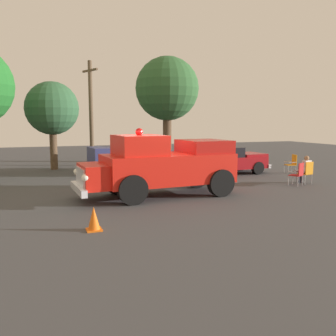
{
  "coord_description": "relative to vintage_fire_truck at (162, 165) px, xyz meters",
  "views": [
    {
      "loc": [
        4.16,
        13.05,
        2.84
      ],
      "look_at": [
        -0.51,
        0.11,
        1.06
      ],
      "focal_mm": 38.75,
      "sensor_mm": 36.0,
      "label": 1
    }
  ],
  "objects": [
    {
      "name": "classic_hot_rod",
      "position": [
        -5.22,
        -4.35,
        -0.45
      ],
      "size": [
        4.47,
        2.16,
        1.46
      ],
      "color": "black",
      "rests_on": "ground"
    },
    {
      "name": "ground_plane",
      "position": [
        0.28,
        -0.12,
        -1.2
      ],
      "size": [
        60.0,
        60.0,
        0.0
      ],
      "primitive_type": "plane",
      "color": "#424244"
    },
    {
      "name": "lawn_chair_by_car",
      "position": [
        -8.72,
        -3.37,
        -0.61
      ],
      "size": [
        0.57,
        0.58,
        1.02
      ],
      "color": "#B7BABF",
      "rests_on": "ground"
    },
    {
      "name": "oak_tree_left",
      "position": [
        3.55,
        -9.45,
        2.36
      ],
      "size": [
        3.09,
        3.09,
        5.13
      ],
      "color": "brown",
      "rests_on": "ground"
    },
    {
      "name": "oak_tree_right",
      "position": [
        -4.12,
        -10.94,
        3.81
      ],
      "size": [
        4.35,
        4.35,
        7.24
      ],
      "color": "brown",
      "rests_on": "ground"
    },
    {
      "name": "utility_pole",
      "position": [
        1.15,
        -10.51,
        2.24
      ],
      "size": [
        0.75,
        1.62,
        6.59
      ],
      "color": "brown",
      "rests_on": "ground"
    },
    {
      "name": "lawn_chair_spare",
      "position": [
        -6.36,
        -0.02,
        -0.61
      ],
      "size": [
        0.66,
        0.66,
        1.02
      ],
      "color": "#B7BABF",
      "rests_on": "ground"
    },
    {
      "name": "vintage_fire_truck",
      "position": [
        0.0,
        0.0,
        0.0
      ],
      "size": [
        6.08,
        2.65,
        2.59
      ],
      "color": "black",
      "rests_on": "ground"
    },
    {
      "name": "lawn_chair_near_truck",
      "position": [
        -7.02,
        -0.23,
        -0.61
      ],
      "size": [
        0.58,
        0.57,
        1.02
      ],
      "color": "#B7BABF",
      "rests_on": "ground"
    },
    {
      "name": "spectator_seated",
      "position": [
        -7.0,
        -0.36,
        -0.5
      ],
      "size": [
        0.46,
        0.59,
        1.29
      ],
      "color": "#383842",
      "rests_on": "ground"
    },
    {
      "name": "traffic_cone",
      "position": [
        3.14,
        3.62,
        -0.89
      ],
      "size": [
        0.4,
        0.4,
        0.64
      ],
      "color": "orange",
      "rests_on": "ground"
    },
    {
      "name": "parked_pickup",
      "position": [
        -0.56,
        -6.7,
        -0.21
      ],
      "size": [
        4.95,
        2.4,
        1.9
      ],
      "color": "black",
      "rests_on": "ground"
    }
  ]
}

